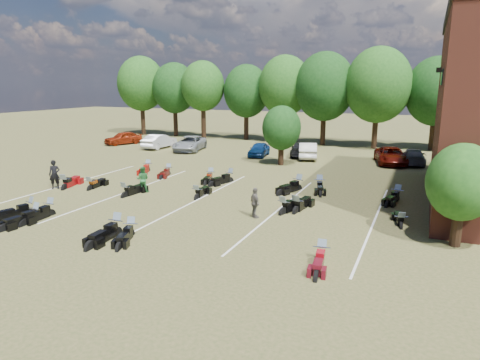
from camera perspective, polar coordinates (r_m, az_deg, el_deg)
The scene contains 36 objects.
ground at distance 21.38m, azimuth -2.55°, elevation -5.49°, with size 160.00×160.00×0.00m, color brown.
car_0 at distance 49.68m, azimuth -15.31°, elevation 5.43°, with size 1.68×4.18×1.42m, color maroon.
car_1 at distance 45.87m, azimuth -10.70°, elevation 5.11°, with size 1.56×4.48×1.48m, color #BABABF.
car_2 at distance 43.71m, azimuth -6.72°, elevation 4.86°, with size 2.41×5.23×1.45m, color gray.
car_3 at distance 40.49m, azimuth 8.07°, elevation 4.07°, with size 1.80×4.42×1.28m, color black.
car_4 at distance 40.11m, azimuth 2.55°, elevation 4.09°, with size 1.50×3.73×1.27m, color navy.
car_5 at distance 39.37m, azimuth 9.02°, elevation 3.92°, with size 1.55×4.44×1.46m, color #B9B8B3.
car_6 at distance 38.38m, azimuth 19.49°, elevation 3.07°, with size 2.32×5.03×1.40m, color #540B04.
car_7 at distance 38.83m, azimuth 22.09°, elevation 2.89°, with size 1.82×4.48×1.30m, color #3B3B40.
person_black at distance 30.06m, azimuth -23.49°, elevation 0.68°, with size 0.69×0.45×1.89m, color black.
person_green at distance 27.45m, azimuth -12.85°, elevation 0.10°, with size 0.80×0.62×1.64m, color #286B31.
person_grey at distance 21.65m, azimuth 2.02°, elevation -3.06°, with size 0.93×0.39×1.59m, color #58524B.
motorcycle_0 at distance 25.02m, azimuth -26.14°, elevation -4.09°, with size 0.74×2.32×1.29m, color black, non-canonical shape.
motorcycle_1 at distance 23.67m, azimuth -25.57°, elevation -4.96°, with size 0.74×2.33×1.30m, color black, non-canonical shape.
motorcycle_2 at distance 24.30m, azimuth -23.98°, elevation -4.36°, with size 0.75×2.36×1.31m, color black, non-canonical shape.
motorcycle_3 at distance 19.92m, azimuth -14.30°, elevation -7.29°, with size 0.70×2.20×1.23m, color black, non-canonical shape.
motorcycle_4 at distance 20.28m, azimuth -16.11°, elevation -7.04°, with size 0.81×2.53×1.41m, color black, non-canonical shape.
motorcycle_6 at distance 17.02m, azimuth 10.75°, elevation -10.65°, with size 0.70×2.18×1.22m, color #500B15, non-canonical shape.
motorcycle_7 at distance 29.87m, azimuth -22.31°, elevation -1.15°, with size 0.80×2.52×1.40m, color maroon, non-canonical shape.
motorcycle_8 at distance 29.12m, azimuth -19.31°, elevation -1.25°, with size 0.70×2.19×1.22m, color black, non-canonical shape.
motorcycle_9 at distance 26.68m, azimuth -15.04°, elevation -2.20°, with size 0.74×2.34×1.30m, color black, non-canonical shape.
motorcycle_10 at distance 25.48m, azimuth -5.76°, elevation -2.52°, with size 0.69×2.18×1.21m, color black, non-canonical shape.
motorcycle_11 at distance 22.87m, azimuth 7.47°, elevation -4.36°, with size 0.79×2.49×1.39m, color black, non-canonical shape.
motorcycle_12 at distance 22.58m, azimuth 5.79°, elevation -4.54°, with size 0.79×2.47×1.38m, color black, non-canonical shape.
motorcycle_13 at distance 21.80m, azimuth 20.61°, elevation -5.96°, with size 0.63×1.99×1.11m, color black, non-canonical shape.
motorcycle_14 at distance 32.40m, azimuth -9.51°, elevation 0.68°, with size 0.67×2.10×1.17m, color #3E0908, non-canonical shape.
motorcycle_15 at distance 34.00m, azimuth -12.16°, elevation 1.14°, with size 0.73×2.28×1.27m, color maroon, non-canonical shape.
motorcycle_16 at distance 29.66m, azimuth -1.41°, elevation -0.27°, with size 0.76×2.39×1.33m, color black, non-canonical shape.
motorcycle_17 at distance 30.29m, azimuth -3.93°, elevation -0.02°, with size 0.70×2.20×1.22m, color black, non-canonical shape.
motorcycle_18 at distance 27.71m, azimuth 7.70°, elevation -1.32°, with size 0.81×2.53×1.41m, color black, non-canonical shape.
motorcycle_19 at distance 28.04m, azimuth 10.52°, elevation -1.25°, with size 0.75×2.36×1.32m, color black, non-canonical shape.
motorcycle_20 at distance 26.67m, azimuth 20.14°, elevation -2.56°, with size 0.74×2.32×1.29m, color black, non-canonical shape.
tree_line at distance 48.25m, azimuth 11.92°, elevation 12.08°, with size 56.00×6.00×9.79m.
young_tree_near_building at distance 19.66m, azimuth 27.48°, elevation -0.27°, with size 2.80×2.80×4.16m.
young_tree_midfield at distance 35.63m, azimuth 5.56°, elevation 6.93°, with size 3.20×3.20×4.70m.
parking_lines at distance 25.26m, azimuth -5.68°, elevation -2.64°, with size 20.10×14.00×0.01m.
Camera 1 is at (8.99, -18.20, 6.71)m, focal length 32.00 mm.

